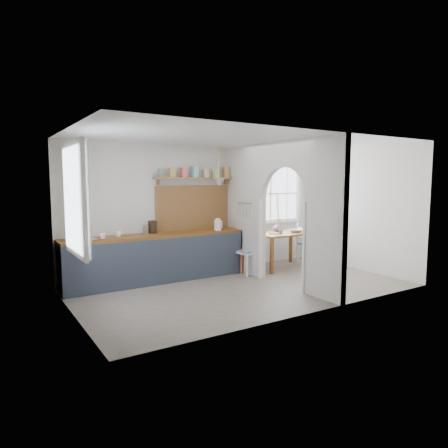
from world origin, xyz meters
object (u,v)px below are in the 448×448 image
dining_table (282,250)px  kettle (218,224)px  vase (277,227)px  chair_left (249,251)px  chair_right (309,243)px

dining_table → kettle: 1.62m
kettle → vase: kettle is taller
dining_table → kettle: (-1.47, 0.28, 0.63)m
kettle → vase: (1.52, -0.05, -0.14)m
kettle → dining_table: bearing=13.9°
dining_table → vase: 0.54m
chair_left → kettle: 0.84m
chair_right → chair_left: bearing=98.9°
dining_table → vase: vase is taller
chair_left → vase: (1.00, 0.31, 0.41)m
vase → kettle: bearing=178.0°
dining_table → chair_right: size_ratio=1.34×
dining_table → chair_right: bearing=4.5°
chair_left → kettle: size_ratio=3.93×
chair_left → chair_right: chair_left is taller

